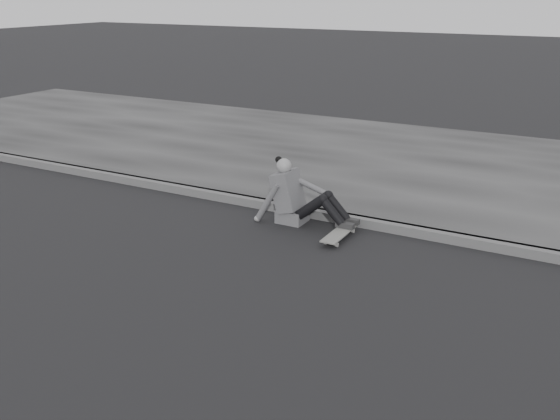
{
  "coord_description": "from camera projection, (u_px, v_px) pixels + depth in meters",
  "views": [
    {
      "loc": [
        2.87,
        -4.7,
        2.97
      ],
      "look_at": [
        -0.43,
        1.38,
        0.5
      ],
      "focal_mm": 40.0,
      "sensor_mm": 36.0,
      "label": 1
    }
  ],
  "objects": [
    {
      "name": "ground",
      "position": [
        252.0,
        306.0,
        6.17
      ],
      "size": [
        80.0,
        80.0,
        0.0
      ],
      "primitive_type": "plane",
      "color": "black",
      "rests_on": "ground"
    },
    {
      "name": "curb",
      "position": [
        351.0,
        220.0,
        8.29
      ],
      "size": [
        24.0,
        0.16,
        0.12
      ],
      "primitive_type": "cube",
      "color": "#4F4F4F",
      "rests_on": "ground"
    },
    {
      "name": "sidewalk",
      "position": [
        418.0,
        166.0,
        10.79
      ],
      "size": [
        24.0,
        6.0,
        0.12
      ],
      "primitive_type": "cube",
      "color": "#323232",
      "rests_on": "ground"
    },
    {
      "name": "seated_woman",
      "position": [
        297.0,
        197.0,
        8.24
      ],
      "size": [
        1.38,
        0.46,
        0.88
      ],
      "color": "#505053",
      "rests_on": "ground"
    },
    {
      "name": "skateboard",
      "position": [
        340.0,
        233.0,
        7.8
      ],
      "size": [
        0.2,
        0.78,
        0.09
      ],
      "color": "gray",
      "rests_on": "ground"
    }
  ]
}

